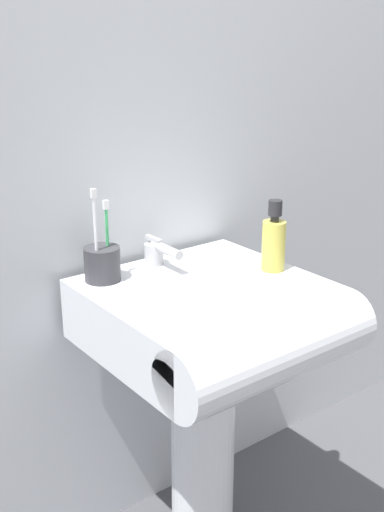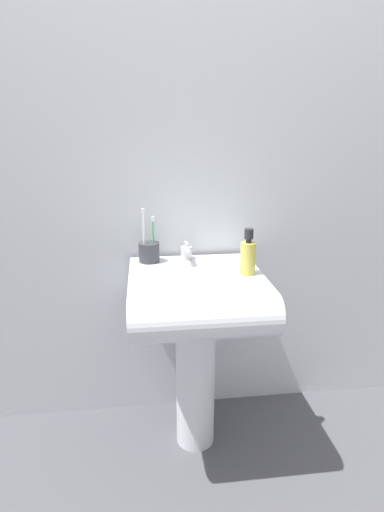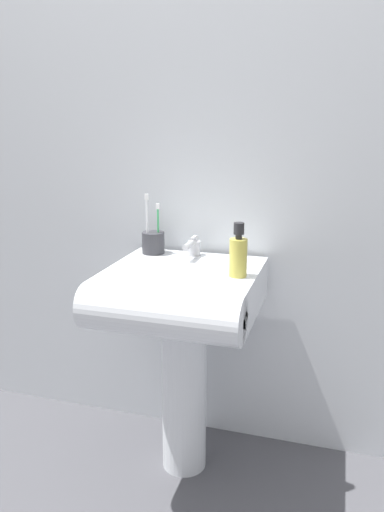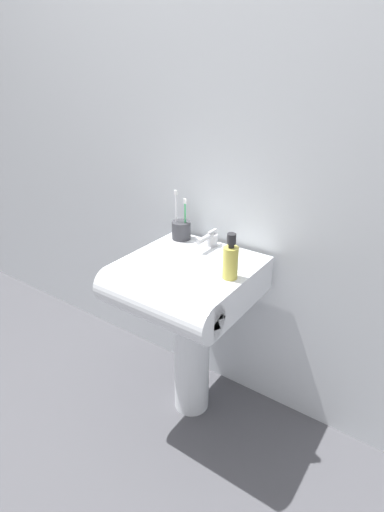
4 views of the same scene
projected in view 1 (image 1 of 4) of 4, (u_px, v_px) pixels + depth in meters
The scene contains 6 objects.
wall_back at pixel (133, 63), 1.47m from camera, with size 5.00×0.05×2.40m, color silver.
sink_pedestal at pixel (203, 450), 1.57m from camera, with size 0.15×0.15×0.60m, color white.
sink_basin at pixel (219, 321), 1.41m from camera, with size 0.48×0.51×0.14m.
faucet at pixel (158, 252), 1.52m from camera, with size 0.05×0.13×0.07m.
toothbrush_cup at pixel (102, 263), 1.43m from camera, with size 0.08×0.08×0.22m.
soap_bottle at pixel (274, 242), 1.49m from camera, with size 0.05×0.05×0.17m.
Camera 1 is at (-0.82, -1.03, 1.27)m, focal length 45.00 mm.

